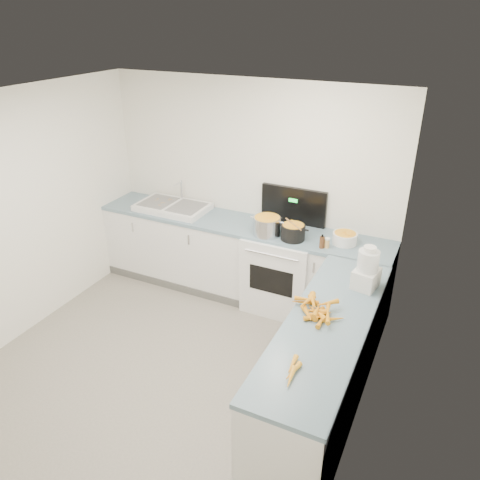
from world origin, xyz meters
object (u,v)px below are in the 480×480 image
at_px(stove, 282,269).
at_px(food_processor, 367,270).
at_px(sink, 173,207).
at_px(black_pot, 293,233).
at_px(mixing_bowl, 345,238).
at_px(steel_pot, 267,227).
at_px(extract_bottle, 322,242).
at_px(spice_jar, 327,244).

xyz_separation_m(stove, food_processor, (1.05, -0.75, 0.64)).
xyz_separation_m(sink, black_pot, (1.60, -0.14, 0.03)).
bearing_deg(stove, black_pot, -39.43).
bearing_deg(mixing_bowl, steel_pot, -169.47).
distance_m(sink, black_pot, 1.60).
height_order(steel_pot, extract_bottle, steel_pot).
distance_m(stove, mixing_bowl, 0.85).
bearing_deg(steel_pot, stove, 42.98).
relative_size(sink, spice_jar, 9.37).
height_order(stove, black_pot, stove).
bearing_deg(extract_bottle, steel_pot, 175.31).
bearing_deg(sink, stove, -0.62).
relative_size(spice_jar, food_processor, 0.23).
bearing_deg(black_pot, stove, 140.57).
bearing_deg(extract_bottle, spice_jar, 33.26).
distance_m(stove, steel_pot, 0.59).
distance_m(steel_pot, spice_jar, 0.68).
xyz_separation_m(black_pot, food_processor, (0.90, -0.63, 0.10)).
bearing_deg(black_pot, extract_bottle, -10.74).
bearing_deg(black_pot, sink, 175.08).
bearing_deg(steel_pot, spice_jar, -1.88).
xyz_separation_m(stove, extract_bottle, (0.48, -0.19, 0.53)).
xyz_separation_m(black_pot, mixing_bowl, (0.52, 0.14, -0.01)).
distance_m(extract_bottle, spice_jar, 0.06).
distance_m(extract_bottle, food_processor, 0.80).
xyz_separation_m(steel_pot, food_processor, (1.19, -0.61, 0.08)).
height_order(stove, steel_pot, stove).
relative_size(black_pot, spice_jar, 2.82).
distance_m(mixing_bowl, spice_jar, 0.22).
xyz_separation_m(extract_bottle, food_processor, (0.56, -0.56, 0.11)).
bearing_deg(spice_jar, black_pot, 174.84).
relative_size(sink, extract_bottle, 6.89).
distance_m(stove, sink, 1.54).
relative_size(sink, mixing_bowl, 3.37).
bearing_deg(sink, food_processor, -16.99).
bearing_deg(steel_pot, extract_bottle, -4.69).
height_order(sink, black_pot, sink).
height_order(stove, mixing_bowl, stove).
height_order(black_pot, food_processor, food_processor).
relative_size(stove, sink, 1.58).
bearing_deg(sink, mixing_bowl, 0.04).
bearing_deg(stove, steel_pot, -137.02).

